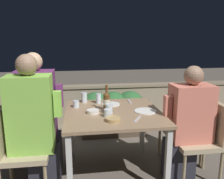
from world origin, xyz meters
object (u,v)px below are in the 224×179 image
person_green_blouse (35,126)px  person_coral_top (187,125)px  person_purple_stripe (40,115)px  chair_left_near (14,144)px  chair_left_far (22,130)px  chair_right_far (190,122)px  beer_bottle (107,101)px  chair_right_near (204,133)px

person_green_blouse → person_coral_top: person_green_blouse is taller
person_purple_stripe → person_coral_top: person_purple_stripe is taller
person_green_blouse → chair_left_near: bearing=180.0°
person_coral_top → chair_left_near: bearing=179.9°
chair_left_near → chair_left_far: bearing=91.1°
person_purple_stripe → chair_right_far: bearing=-0.4°
person_green_blouse → beer_bottle: (0.71, 0.24, 0.15)m
person_purple_stripe → chair_right_far: 1.72m
chair_left_far → chair_right_near: (1.90, -0.35, 0.00)m
person_purple_stripe → chair_right_near: 1.75m
person_green_blouse → person_purple_stripe: person_green_blouse is taller
beer_bottle → chair_right_far: bearing=5.2°
person_green_blouse → person_purple_stripe: 0.35m
person_purple_stripe → beer_bottle: size_ratio=4.86×
chair_left_near → beer_bottle: bearing=15.0°
chair_right_far → beer_bottle: bearing=-174.8°
chair_left_near → chair_right_near: 1.90m
person_green_blouse → chair_left_far: person_green_blouse is taller
person_green_blouse → chair_right_far: (1.71, 0.33, -0.17)m
person_green_blouse → chair_left_far: (-0.20, 0.34, -0.17)m
person_purple_stripe → chair_left_far: bearing=180.0°
person_green_blouse → chair_right_near: (1.70, -0.00, -0.17)m
chair_left_near → person_green_blouse: (0.19, -0.00, 0.17)m
chair_right_near → person_coral_top: (-0.20, 0.00, 0.10)m
person_purple_stripe → chair_right_far: person_purple_stripe is taller
chair_left_far → chair_right_far: (1.91, -0.01, 0.00)m
chair_left_near → chair_right_far: (1.90, 0.33, 0.00)m
person_green_blouse → chair_right_near: bearing=-0.1°
beer_bottle → person_purple_stripe: bearing=171.8°
chair_right_near → person_coral_top: bearing=180.0°
chair_left_near → person_coral_top: person_coral_top is taller
chair_left_near → chair_right_near: bearing=-0.1°
chair_right_far → beer_bottle: (-1.00, -0.09, 0.32)m
person_purple_stripe → beer_bottle: (0.71, -0.10, 0.15)m
chair_right_far → beer_bottle: 1.05m
chair_left_far → chair_right_far: same height
chair_left_far → person_coral_top: person_coral_top is taller
chair_right_near → beer_bottle: beer_bottle is taller
chair_left_near → chair_right_far: bearing=9.9°
person_green_blouse → person_coral_top: 1.50m
chair_left_near → person_coral_top: size_ratio=0.69×
person_green_blouse → person_coral_top: (1.50, -0.00, -0.07)m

